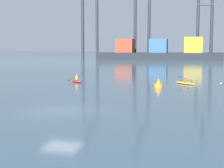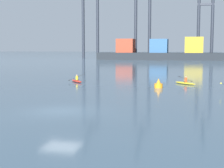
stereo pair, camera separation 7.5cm
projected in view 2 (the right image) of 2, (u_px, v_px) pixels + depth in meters
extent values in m
plane|color=#425B70|center=(61.00, 111.00, 23.10)|extent=(800.00, 800.00, 0.00)
cube|color=#1E2328|center=(159.00, 56.00, 124.32)|extent=(44.84, 9.11, 2.62)
cube|color=#993823|center=(126.00, 46.00, 126.76)|extent=(6.28, 6.38, 5.07)
cube|color=#2D5684|center=(159.00, 46.00, 123.93)|extent=(6.28, 6.38, 4.94)
cube|color=#B29323|center=(194.00, 45.00, 121.06)|extent=(6.28, 6.38, 5.56)
cylinder|color=#232833|center=(83.00, 23.00, 143.93)|extent=(1.20, 1.20, 29.39)
cylinder|color=#232833|center=(98.00, 23.00, 142.48)|extent=(1.20, 1.20, 29.39)
cylinder|color=#232833|center=(136.00, 23.00, 136.74)|extent=(1.20, 1.20, 28.93)
cylinder|color=#232833|center=(150.00, 22.00, 135.45)|extent=(1.20, 1.20, 28.93)
cylinder|color=#232833|center=(198.00, 27.00, 132.78)|extent=(1.20, 1.20, 24.78)
cylinder|color=#232833|center=(212.00, 27.00, 131.59)|extent=(1.20, 1.20, 24.78)
cube|color=#232833|center=(206.00, 4.00, 131.28)|extent=(6.38, 0.90, 0.90)
cylinder|color=orange|center=(158.00, 86.00, 36.66)|extent=(0.90, 0.90, 0.45)
cone|color=orange|center=(159.00, 81.00, 36.61)|extent=(0.49, 0.50, 0.55)
ellipsoid|color=yellow|center=(221.00, 83.00, 32.55)|extent=(0.21, 0.10, 0.16)
ellipsoid|color=yellow|center=(185.00, 83.00, 40.35)|extent=(2.79, 2.87, 0.26)
torus|color=black|center=(186.00, 82.00, 40.25)|extent=(0.69, 0.69, 0.05)
cylinder|color=#DB471E|center=(186.00, 80.00, 40.22)|extent=(0.30, 0.30, 0.50)
sphere|color=tan|center=(186.00, 77.00, 40.19)|extent=(0.19, 0.19, 0.19)
cylinder|color=black|center=(186.00, 79.00, 40.26)|extent=(1.47, 1.41, 0.70)
ellipsoid|color=black|center=(179.00, 77.00, 39.72)|extent=(0.18, 0.17, 0.16)
ellipsoid|color=black|center=(192.00, 81.00, 40.79)|extent=(0.18, 0.17, 0.16)
ellipsoid|color=red|center=(77.00, 81.00, 42.87)|extent=(2.57, 3.05, 0.26)
torus|color=black|center=(77.00, 80.00, 42.76)|extent=(0.69, 0.69, 0.05)
cylinder|color=gold|center=(77.00, 78.00, 42.74)|extent=(0.30, 0.30, 0.50)
sphere|color=tan|center=(77.00, 75.00, 42.70)|extent=(0.19, 0.19, 0.19)
cylinder|color=black|center=(77.00, 77.00, 42.77)|extent=(1.59, 1.26, 0.72)
ellipsoid|color=black|center=(69.00, 80.00, 42.39)|extent=(0.19, 0.16, 0.16)
ellipsoid|color=black|center=(84.00, 74.00, 43.15)|extent=(0.19, 0.16, 0.16)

